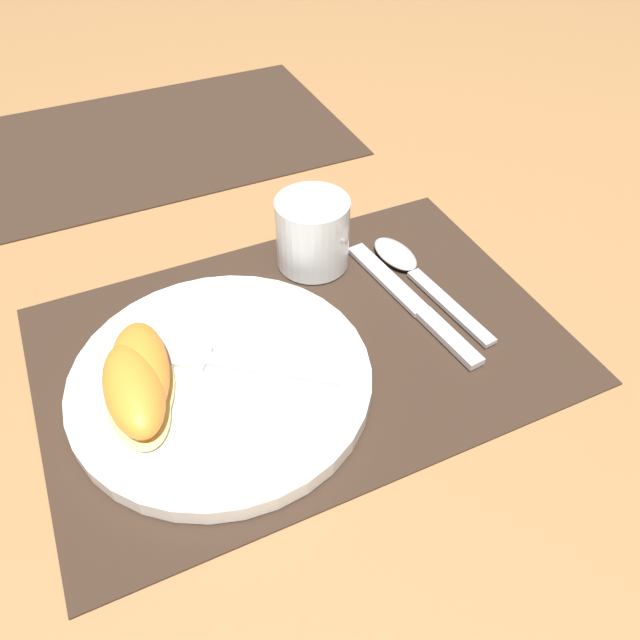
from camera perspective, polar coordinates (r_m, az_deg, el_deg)
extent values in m
plane|color=#A37547|center=(0.59, -1.63, -2.39)|extent=(3.00, 3.00, 0.00)
cube|color=#38281E|center=(0.59, -1.63, -2.26)|extent=(0.48, 0.32, 0.00)
cube|color=#38281E|center=(0.93, -13.69, 16.00)|extent=(0.48, 0.32, 0.00)
cylinder|color=white|center=(0.55, -9.01, -5.43)|extent=(0.26, 0.26, 0.02)
cylinder|color=silver|center=(0.65, -0.68, 7.97)|extent=(0.08, 0.08, 0.08)
cylinder|color=#F9AD19|center=(0.66, -0.66, 6.29)|extent=(0.06, 0.06, 0.03)
cube|color=#BCBCC1|center=(0.60, 11.73, -1.57)|extent=(0.03, 0.08, 0.01)
cube|color=#BCBCC1|center=(0.65, 6.13, 3.83)|extent=(0.03, 0.12, 0.01)
cube|color=#BCBCC1|center=(0.63, 11.77, 1.27)|extent=(0.03, 0.12, 0.01)
ellipsoid|color=#BCBCC1|center=(0.68, 6.90, 6.03)|extent=(0.04, 0.07, 0.01)
cube|color=#BCBCC1|center=(0.54, -4.32, -4.52)|extent=(0.10, 0.08, 0.00)
cube|color=#BCBCC1|center=(0.57, -13.58, -2.97)|extent=(0.07, 0.06, 0.00)
ellipsoid|color=#F4DB84|center=(0.55, -15.83, -5.57)|extent=(0.07, 0.12, 0.01)
ellipsoid|color=orange|center=(0.54, -16.09, -4.67)|extent=(0.07, 0.12, 0.03)
ellipsoid|color=#F4DB84|center=(0.54, -16.35, -7.04)|extent=(0.06, 0.11, 0.01)
ellipsoid|color=orange|center=(0.53, -16.67, -6.03)|extent=(0.05, 0.10, 0.04)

